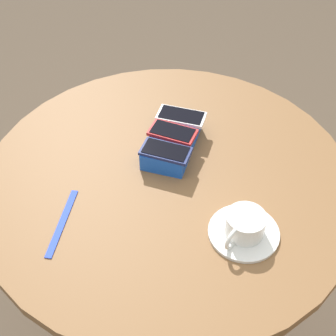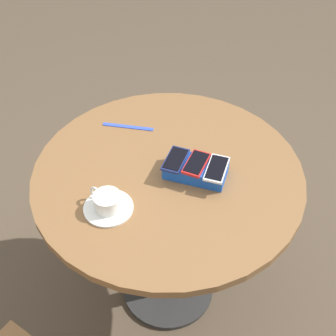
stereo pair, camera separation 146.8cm
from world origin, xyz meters
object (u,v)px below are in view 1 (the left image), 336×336
(phone_box, at_px, (172,141))
(phone_red, at_px, (173,132))
(round_table, at_px, (168,205))
(coffee_cup, at_px, (245,225))
(lanyard_strap, at_px, (62,222))
(phone_navy, at_px, (166,151))
(saucer, at_px, (244,232))
(phone_white, at_px, (181,116))

(phone_box, bearing_deg, phone_red, 123.72)
(round_table, height_order, coffee_cup, coffee_cup)
(phone_red, height_order, lanyard_strap, phone_red)
(phone_box, xyz_separation_m, phone_red, (-0.00, 0.00, 0.03))
(lanyard_strap, bearing_deg, phone_red, 150.44)
(phone_navy, bearing_deg, saucer, 55.20)
(phone_box, height_order, phone_red, phone_red)
(phone_box, relative_size, phone_red, 1.64)
(coffee_cup, bearing_deg, round_table, -122.85)
(phone_red, relative_size, saucer, 0.79)
(phone_navy, xyz_separation_m, lanyard_strap, (0.24, -0.18, -0.05))
(phone_white, distance_m, coffee_cup, 0.38)
(phone_white, bearing_deg, phone_red, -3.83)
(phone_red, bearing_deg, saucer, 44.83)
(saucer, distance_m, coffee_cup, 0.03)
(round_table, height_order, phone_navy, phone_navy)
(round_table, height_order, saucer, saucer)
(round_table, xyz_separation_m, coffee_cup, (0.14, 0.22, 0.16))
(phone_box, bearing_deg, phone_navy, 2.34)
(phone_box, distance_m, phone_red, 0.03)
(phone_box, xyz_separation_m, coffee_cup, (0.23, 0.23, 0.01))
(phone_white, xyz_separation_m, phone_red, (0.07, -0.00, 0.00))
(phone_white, relative_size, coffee_cup, 1.11)
(round_table, distance_m, lanyard_strap, 0.32)
(phone_navy, distance_m, coffee_cup, 0.28)
(round_table, xyz_separation_m, phone_red, (-0.10, -0.01, 0.18))
(phone_red, height_order, saucer, phone_red)
(round_table, height_order, phone_box, phone_box)
(saucer, relative_size, lanyard_strap, 0.82)
(phone_white, height_order, phone_navy, same)
(round_table, distance_m, phone_navy, 0.18)
(round_table, bearing_deg, saucer, 57.82)
(round_table, bearing_deg, phone_box, -170.72)
(phone_box, relative_size, phone_white, 1.61)
(phone_red, xyz_separation_m, coffee_cup, (0.24, 0.23, -0.02))
(phone_white, height_order, saucer, phone_white)
(phone_white, relative_size, phone_red, 1.02)
(lanyard_strap, bearing_deg, coffee_cup, 101.13)
(phone_white, distance_m, lanyard_strap, 0.43)
(phone_box, xyz_separation_m, phone_white, (-0.07, 0.01, 0.03))
(phone_red, bearing_deg, phone_box, -56.28)
(phone_white, distance_m, phone_navy, 0.14)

